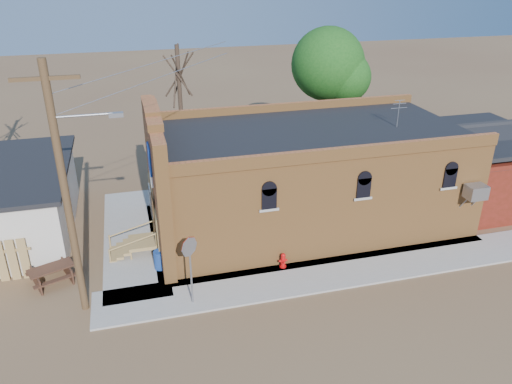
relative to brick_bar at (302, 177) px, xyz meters
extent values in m
plane|color=brown|center=(-1.64, -5.49, -2.34)|extent=(120.00, 120.00, 0.00)
cube|color=#9E9991|center=(-0.14, -4.59, -2.30)|extent=(19.00, 2.20, 0.08)
cube|color=#9E9991|center=(-7.94, 0.51, -2.30)|extent=(2.60, 10.00, 0.08)
cube|color=#BB7739|center=(0.36, 0.01, -0.09)|extent=(14.00, 7.00, 4.50)
cube|color=black|center=(0.36, 0.01, 2.21)|extent=(13.80, 6.80, 0.12)
cube|color=#BB7739|center=(-6.64, 0.01, 0.56)|extent=(0.50, 7.40, 5.80)
cube|color=navy|center=(-6.94, -1.19, 1.66)|extent=(0.08, 1.10, 1.56)
cube|color=gray|center=(6.46, -3.94, 0.26)|extent=(0.85, 0.65, 0.60)
cube|color=#531B0E|center=(9.86, 0.01, -0.74)|extent=(5.00, 6.00, 3.20)
cylinder|color=#4A331D|center=(-9.84, -4.29, 2.16)|extent=(0.26, 0.26, 9.00)
cube|color=#4A331D|center=(-9.84, -4.29, 6.06)|extent=(2.00, 0.12, 0.12)
cylinder|color=gray|center=(-8.94, -4.29, 4.86)|extent=(1.80, 0.08, 0.08)
cube|color=gray|center=(-7.94, -4.29, 4.81)|extent=(0.45, 0.22, 0.14)
cylinder|color=#402E24|center=(-4.64, 7.51, 1.41)|extent=(0.24, 0.24, 7.50)
cylinder|color=#402E24|center=(4.36, 8.01, 0.81)|extent=(0.28, 0.28, 6.30)
sphere|color=#184D16|center=(4.36, 8.01, 3.61)|extent=(4.40, 4.40, 4.40)
cylinder|color=red|center=(-2.06, -3.69, -2.23)|extent=(0.31, 0.31, 0.05)
cylinder|color=red|center=(-2.06, -3.69, -1.96)|extent=(0.21, 0.21, 0.49)
sphere|color=red|center=(-2.06, -3.69, -1.71)|extent=(0.19, 0.19, 0.19)
cylinder|color=red|center=(-2.06, -3.82, -1.96)|extent=(0.10, 0.11, 0.09)
cylinder|color=red|center=(-2.19, -3.69, -1.96)|extent=(0.11, 0.10, 0.09)
cylinder|color=red|center=(-1.94, -3.69, -1.96)|extent=(0.11, 0.10, 0.09)
cylinder|color=gray|center=(-6.00, -5.08, -1.01)|extent=(0.08, 0.08, 2.50)
cylinder|color=gray|center=(-6.00, -5.10, 0.13)|extent=(0.61, 0.50, 0.75)
cylinder|color=#AD1B09|center=(-6.00, -5.05, 0.13)|extent=(0.61, 0.50, 0.75)
cylinder|color=navy|center=(-6.94, -2.46, -1.87)|extent=(0.56, 0.56, 0.79)
cube|color=#472A1C|center=(-11.66, -2.50, -2.01)|extent=(0.54, 1.23, 0.65)
cube|color=#472A1C|center=(-10.62, -2.09, -2.01)|extent=(0.54, 1.23, 0.65)
cube|color=#472A1C|center=(-11.14, -2.29, -1.67)|extent=(1.84, 1.32, 0.06)
cube|color=#472A1C|center=(-10.95, -2.77, -1.95)|extent=(1.65, 0.84, 0.05)
cube|color=#472A1C|center=(-11.33, -1.82, -1.95)|extent=(1.65, 0.84, 0.05)
camera|label=1|loc=(-7.60, -20.20, 9.21)|focal=35.00mm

